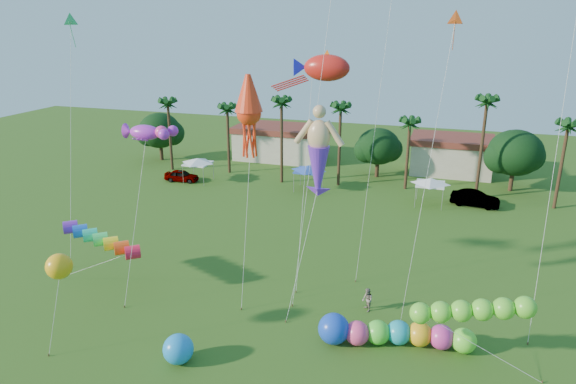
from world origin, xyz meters
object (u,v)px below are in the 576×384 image
(car_a, at_px, (182,176))
(caterpillar_inflatable, at_px, (390,333))
(spectator_b, at_px, (367,300))
(blue_ball, at_px, (178,349))
(car_b, at_px, (475,199))

(car_a, bearing_deg, caterpillar_inflatable, -137.48)
(spectator_b, distance_m, blue_ball, 13.28)
(caterpillar_inflatable, xyz_separation_m, blue_ball, (-11.69, -5.50, 0.08))
(caterpillar_inflatable, bearing_deg, spectator_b, 107.55)
(car_b, relative_size, blue_ball, 2.80)
(car_a, height_order, blue_ball, blue_ball)
(car_a, height_order, spectator_b, spectator_b)
(car_a, height_order, caterpillar_inflatable, caterpillar_inflatable)
(spectator_b, bearing_deg, caterpillar_inflatable, -2.26)
(caterpillar_inflatable, bearing_deg, car_b, 66.93)
(car_a, xyz_separation_m, caterpillar_inflatable, (29.17, -26.77, 0.10))
(car_b, bearing_deg, caterpillar_inflatable, 176.06)
(car_b, xyz_separation_m, spectator_b, (-7.74, -24.77, 0.01))
(car_a, relative_size, caterpillar_inflatable, 0.44)
(car_b, height_order, blue_ball, blue_ball)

